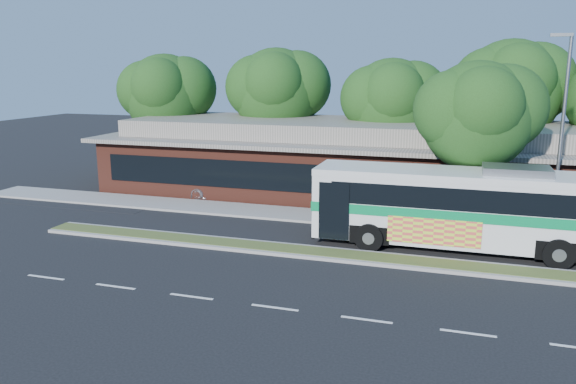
# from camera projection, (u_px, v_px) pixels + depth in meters

# --- Properties ---
(ground) EXTENTS (120.00, 120.00, 0.00)m
(ground) POSITION_uv_depth(u_px,v_px,m) (314.00, 259.00, 22.89)
(ground) COLOR black
(ground) RESTS_ON ground
(median_strip) EXTENTS (26.00, 1.10, 0.15)m
(median_strip) POSITION_uv_depth(u_px,v_px,m) (318.00, 253.00, 23.43)
(median_strip) COLOR #455323
(median_strip) RESTS_ON ground
(sidewalk) EXTENTS (44.00, 2.60, 0.12)m
(sidewalk) POSITION_uv_depth(u_px,v_px,m) (346.00, 218.00, 28.84)
(sidewalk) COLOR gray
(sidewalk) RESTS_ON ground
(parking_lot) EXTENTS (14.00, 12.00, 0.01)m
(parking_lot) POSITION_uv_depth(u_px,v_px,m) (92.00, 185.00, 37.47)
(parking_lot) COLOR black
(parking_lot) RESTS_ON ground
(plaza_building) EXTENTS (33.20, 11.20, 4.45)m
(plaza_building) POSITION_uv_depth(u_px,v_px,m) (369.00, 159.00, 34.53)
(plaza_building) COLOR maroon
(plaza_building) RESTS_ON ground
(lamp_post) EXTENTS (0.93, 0.18, 9.07)m
(lamp_post) POSITION_uv_depth(u_px,v_px,m) (561.00, 131.00, 24.62)
(lamp_post) COLOR slate
(lamp_post) RESTS_ON ground
(tree_bg_a) EXTENTS (6.47, 5.80, 8.63)m
(tree_bg_a) POSITION_uv_depth(u_px,v_px,m) (172.00, 93.00, 39.99)
(tree_bg_a) COLOR black
(tree_bg_a) RESTS_ON ground
(tree_bg_b) EXTENTS (6.69, 6.00, 9.00)m
(tree_bg_b) POSITION_uv_depth(u_px,v_px,m) (283.00, 90.00, 38.52)
(tree_bg_b) COLOR black
(tree_bg_b) RESTS_ON ground
(tree_bg_c) EXTENTS (6.24, 5.60, 8.26)m
(tree_bg_c) POSITION_uv_depth(u_px,v_px,m) (398.00, 101.00, 35.37)
(tree_bg_c) COLOR black
(tree_bg_c) RESTS_ON ground
(tree_bg_d) EXTENTS (6.91, 6.20, 9.37)m
(tree_bg_d) POSITION_uv_depth(u_px,v_px,m) (518.00, 88.00, 34.07)
(tree_bg_d) COLOR black
(tree_bg_d) RESTS_ON ground
(transit_bus) EXTENTS (13.26, 3.17, 3.71)m
(transit_bus) POSITION_uv_depth(u_px,v_px,m) (473.00, 203.00, 23.53)
(transit_bus) COLOR silver
(transit_bus) RESTS_ON ground
(sedan) EXTENTS (4.43, 2.01, 1.26)m
(sedan) POSITION_uv_depth(u_px,v_px,m) (184.00, 185.00, 34.13)
(sedan) COLOR #B5B7BD
(sedan) RESTS_ON ground
(sidewalk_tree) EXTENTS (5.65, 5.06, 7.98)m
(sidewalk_tree) POSITION_uv_depth(u_px,v_px,m) (485.00, 114.00, 25.63)
(sidewalk_tree) COLOR black
(sidewalk_tree) RESTS_ON ground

